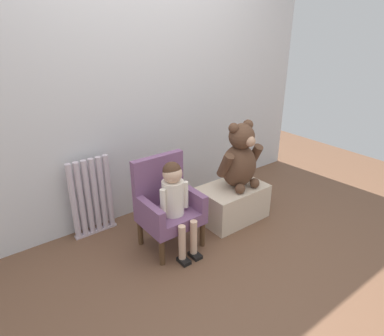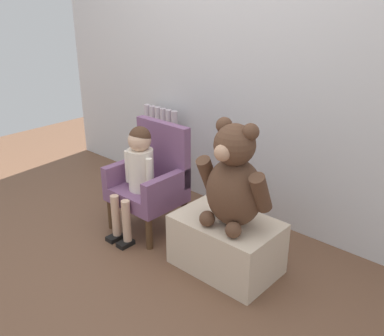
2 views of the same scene
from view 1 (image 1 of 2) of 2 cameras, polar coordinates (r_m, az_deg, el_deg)
name	(u,v)px [view 1 (image 1 of 2)]	position (r m, az deg, el deg)	size (l,w,h in m)	color
ground_plane	(232,263)	(2.74, 6.71, -15.52)	(6.00, 6.00, 0.00)	brown
back_wall	(147,84)	(3.10, -7.59, 13.76)	(3.80, 0.05, 2.40)	silver
radiator	(92,197)	(3.01, -16.36, -4.74)	(0.37, 0.05, 0.69)	#C5B4C0
child_armchair	(167,204)	(2.76, -4.21, -5.97)	(0.45, 0.39, 0.74)	#784E74
child_figure	(175,195)	(2.61, -2.89, -4.47)	(0.25, 0.35, 0.75)	silver
low_bench	(232,202)	(3.20, 6.71, -5.70)	(0.60, 0.40, 0.32)	beige
large_teddy_bear	(240,159)	(3.04, 7.97, 1.53)	(0.44, 0.31, 0.61)	brown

